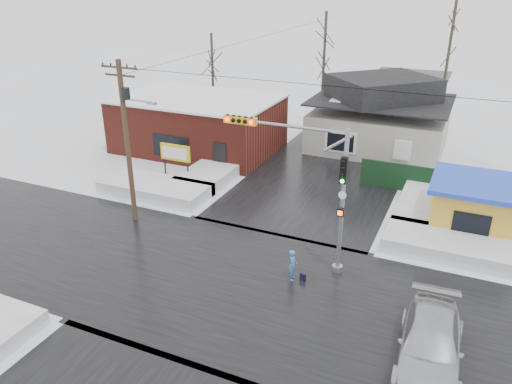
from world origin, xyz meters
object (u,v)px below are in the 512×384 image
at_px(traffic_signal, 310,178).
at_px(kiosk, 473,206).
at_px(car, 430,345).
at_px(utility_pole, 127,134).
at_px(marquee_sign, 175,154).
at_px(pedestrian, 293,265).

bearing_deg(traffic_signal, kiosk, 44.84).
distance_m(kiosk, car, 11.58).
xyz_separation_m(utility_pole, marquee_sign, (-1.07, 5.99, -3.19)).
distance_m(marquee_sign, car, 20.82).
relative_size(marquee_sign, pedestrian, 1.67).
xyz_separation_m(traffic_signal, pedestrian, (-0.14, -1.50, -3.78)).
distance_m(utility_pole, marquee_sign, 6.87).
bearing_deg(car, marquee_sign, 145.08).
height_order(kiosk, car, kiosk).
bearing_deg(pedestrian, kiosk, -57.77).
bearing_deg(traffic_signal, car, -35.96).
bearing_deg(car, kiosk, 82.78).
bearing_deg(car, traffic_signal, 141.14).
bearing_deg(pedestrian, utility_pole, 61.16).
bearing_deg(kiosk, traffic_signal, -135.16).
bearing_deg(pedestrian, traffic_signal, -22.85).
distance_m(traffic_signal, marquee_sign, 13.42).
xyz_separation_m(utility_pole, pedestrian, (10.22, -2.03, -4.35)).
bearing_deg(marquee_sign, kiosk, 1.55).
height_order(traffic_signal, kiosk, traffic_signal).
relative_size(utility_pole, car, 1.65).
xyz_separation_m(traffic_signal, utility_pole, (-10.36, 0.53, 0.57)).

